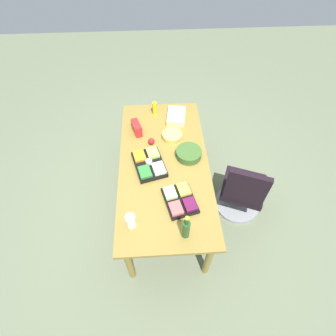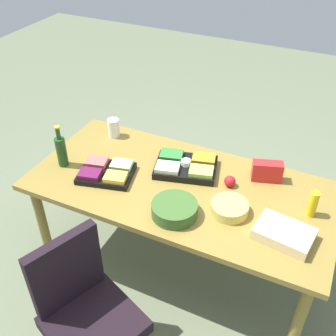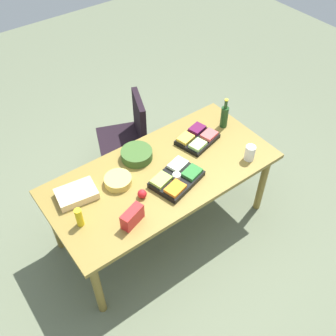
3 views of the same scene
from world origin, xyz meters
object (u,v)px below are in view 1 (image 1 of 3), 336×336
fruit_platter (180,200)px  sheet_cake (176,116)px  mayo_jar (131,221)px  veggie_tray (149,164)px  chip_bag_red (137,128)px  wine_bottle (186,229)px  salad_bowl (189,154)px  mustard_bottle (155,108)px  apple_red (151,141)px  office_chair (241,193)px  conference_table (164,167)px  chip_bowl (172,136)px

fruit_platter → sheet_cake: size_ratio=1.30×
mayo_jar → veggie_tray: bearing=166.0°
chip_bag_red → wine_bottle: bearing=18.3°
salad_bowl → mustard_bottle: 0.83m
apple_red → wine_bottle: (1.15, 0.28, 0.08)m
office_chair → apple_red: office_chair is taller
conference_table → fruit_platter: size_ratio=4.90×
conference_table → chip_bowl: (-0.38, 0.12, 0.11)m
office_chair → mayo_jar: 1.45m
chip_bowl → mayo_jar: mayo_jar is taller
sheet_cake → conference_table: bearing=-14.8°
salad_bowl → sheet_cake: size_ratio=0.89×
chip_bowl → fruit_platter: 0.88m
salad_bowl → conference_table: bearing=-74.0°
salad_bowl → chip_bag_red: bearing=-126.0°
veggie_tray → mayo_jar: bearing=-14.0°
chip_bowl → mustard_bottle: bearing=-157.3°
fruit_platter → sheet_cake: 1.23m
wine_bottle → veggie_tray: bearing=-159.2°
fruit_platter → salad_bowl: bearing=165.6°
office_chair → chip_bag_red: size_ratio=4.62×
wine_bottle → mustard_bottle: bearing=-172.5°
chip_bag_red → sheet_cake: (-0.23, 0.49, -0.03)m
chip_bag_red → mayo_jar: (1.22, -0.03, 0.00)m
salad_bowl → mustard_bottle: size_ratio=1.63×
fruit_platter → salad_bowl: (-0.58, 0.15, 0.01)m
office_chair → salad_bowl: 0.83m
fruit_platter → chip_bag_red: (-1.00, -0.43, 0.04)m
veggie_tray → mayo_jar: mayo_jar is taller
chip_bowl → veggie_tray: veggie_tray is taller
sheet_cake → mayo_jar: 1.54m
chip_bowl → fruit_platter: bearing=0.9°
veggie_tray → office_chair: bearing=82.7°
salad_bowl → mustard_bottle: bearing=-154.8°
apple_red → fruit_platter: bearing=17.9°
wine_bottle → conference_table: bearing=-170.1°
chip_bowl → veggie_tray: 0.49m
conference_table → mayo_jar: size_ratio=13.89×
office_chair → sheet_cake: (-0.90, -0.72, 0.47)m
chip_bowl → mustard_bottle: mustard_bottle is taller
salad_bowl → apple_red: size_ratio=3.73×
salad_bowl → chip_bag_red: (-0.42, -0.58, 0.03)m
fruit_platter → mayo_jar: 0.51m
veggie_tray → apple_red: (-0.33, 0.03, 0.00)m
chip_bowl → office_chair: bearing=55.6°
fruit_platter → apple_red: bearing=-162.1°
office_chair → apple_red: (-0.47, -1.04, 0.47)m
salad_bowl → veggie_tray: bearing=-75.5°
office_chair → sheet_cake: bearing=-141.1°
veggie_tray → wine_bottle: bearing=20.8°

